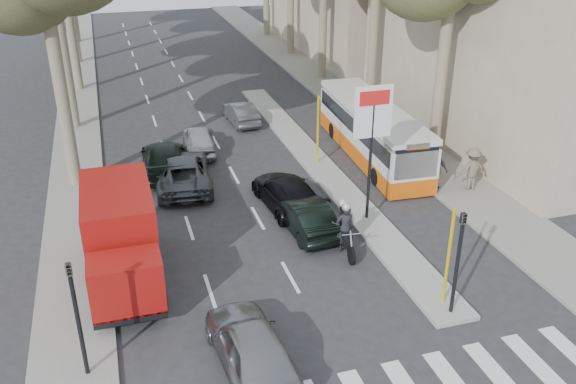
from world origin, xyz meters
The scene contains 19 objects.
ground centered at (0.00, 0.00, 0.00)m, with size 120.00×120.00×0.00m, color #28282B.
sidewalk_right centered at (8.60, 25.00, 0.06)m, with size 3.20×70.00×0.12m, color gray.
median_left centered at (-8.00, 28.00, 0.06)m, with size 2.40×64.00×0.12m, color gray.
traffic_island centered at (3.25, 11.00, 0.08)m, with size 1.50×26.00×0.16m, color gray.
billboard centered at (3.25, 5.00, 3.70)m, with size 1.50×12.10×5.60m.
traffic_light_island centered at (3.25, -1.50, 2.49)m, with size 0.16×0.41×3.60m.
traffic_light_left centered at (-7.60, -1.00, 2.49)m, with size 0.16×0.41×3.60m.
silver_hatchback centered at (-3.25, -2.00, 0.75)m, with size 1.78×4.41×1.50m, color gray.
dark_hatchback centered at (0.60, 5.00, 0.67)m, with size 1.42×4.08×1.35m, color black.
queue_car_a centered at (-3.33, 10.51, 0.72)m, with size 2.37×5.15×1.43m, color #44474A.
queue_car_b centered at (0.53, 7.00, 0.70)m, with size 1.95×4.80×1.39m, color black.
queue_car_c centered at (-1.96, 14.41, 0.69)m, with size 1.62×4.04×1.38m, color #AEB0B7.
queue_car_d centered at (1.09, 18.14, 0.61)m, with size 1.30×3.71×1.22m, color #51545A.
queue_car_e centered at (-4.00, 12.12, 0.73)m, with size 2.04×5.02×1.46m, color black.
red_truck centered at (-6.30, 3.53, 1.66)m, with size 2.26×5.88×3.14m.
city_bus centered at (6.20, 11.24, 1.42)m, with size 2.73×10.30×2.69m.
motorcycle centered at (1.52, 3.25, 0.91)m, with size 0.90×2.36×2.01m.
pedestrian_near centered at (7.20, 6.66, 1.10)m, with size 1.15×0.56×1.96m, color #3C3048.
pedestrian_far centered at (8.73, 6.22, 1.09)m, with size 1.25×0.55×1.93m, color #685B4E.
Camera 1 is at (-6.12, -14.82, 11.73)m, focal length 38.00 mm.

